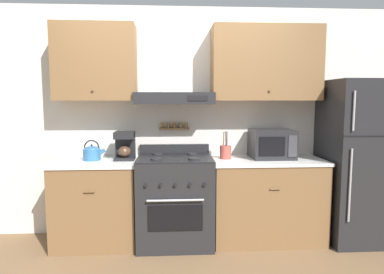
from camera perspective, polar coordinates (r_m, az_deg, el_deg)
ground_plane at (r=3.60m, az=-2.74°, el=-18.91°), size 16.00×16.00×0.00m
wall_back at (r=3.85m, az=-1.85°, el=5.68°), size 5.20×0.46×2.55m
counter_left at (r=3.82m, az=-15.57°, el=-10.42°), size 0.87×0.64×0.89m
counter_right at (r=3.88m, az=12.24°, el=-10.08°), size 1.20×0.64×0.89m
stove_range at (r=3.70m, az=-2.84°, el=-10.40°), size 0.78×0.69×1.02m
refrigerator at (r=4.11m, az=25.77°, el=-3.63°), size 0.68×0.71×1.74m
tea_kettle at (r=3.76m, az=-16.33°, el=-2.51°), size 0.24×0.18×0.22m
coffee_maker at (r=3.71m, az=-11.12°, el=-1.43°), size 0.21×0.21×0.30m
microwave at (r=3.83m, az=13.14°, el=-1.11°), size 0.45×0.40×0.31m
utensil_crock at (r=3.71m, az=5.60°, el=-2.44°), size 0.12×0.12×0.30m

